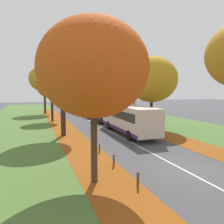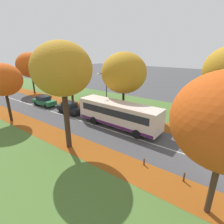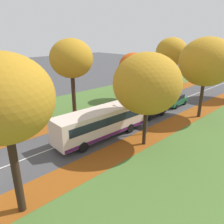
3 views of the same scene
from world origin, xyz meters
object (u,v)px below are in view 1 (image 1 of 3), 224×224
tree_left_near (62,63)px  tree_right_near (152,79)px  car_black_lead (103,117)px  tree_left_far (44,79)px  streetlamp_right (132,97)px  tree_left_mid (52,85)px  car_green_following (90,113)px  bollard_third (99,149)px  bollard_nearest (138,180)px  tree_right_far (97,85)px  bollard_second (114,160)px  bus (128,118)px  tree_left_nearest (93,68)px  tree_right_mid (119,77)px

tree_left_near → tree_right_near: 10.59m
car_black_lead → tree_right_near: bearing=-58.6°
tree_left_far → streetlamp_right: 21.88m
tree_left_mid → car_green_following: (6.42, 2.35, -4.52)m
bollard_third → bollard_nearest: bearing=-89.7°
car_green_following → bollard_third: bearing=-102.7°
tree_left_near → tree_right_far: 25.44m
bollard_second → car_black_lead: car_black_lead is taller
bollard_third → streetlamp_right: bearing=53.3°
car_black_lead → car_green_following: size_ratio=0.99×
tree_left_far → bus: tree_left_far is taller
tree_left_near → bollard_nearest: tree_left_near is taller
tree_left_nearest → tree_left_mid: 22.97m
bus → tree_left_far: bearing=107.0°
car_green_following → tree_left_near: bearing=-115.1°
tree_right_far → bollard_nearest: size_ratio=11.43×
bollard_third → tree_left_mid: bearing=95.6°
streetlamp_right → bollard_second: bearing=-119.6°
tree_left_far → tree_right_far: size_ratio=1.13×
tree_left_near → bus: bearing=-10.2°
tree_left_mid → tree_left_far: tree_left_far is taller
tree_left_far → bollard_second: (2.18, -32.26, -6.43)m
tree_left_near → bollard_second: 12.33m
tree_left_near → bollard_third: (1.66, -7.04, -6.90)m
bollard_nearest → bollard_second: size_ratio=1.01×
car_green_following → bollard_nearest: bearing=-99.8°
tree_left_mid → tree_right_near: bearing=-44.5°
streetlamp_right → tree_right_near: bearing=-51.1°
tree_left_near → bus: (6.58, -1.19, -5.50)m
bollard_third → car_black_lead: size_ratio=0.14×
tree_left_far → tree_right_mid: (11.27, -10.63, 0.04)m
tree_left_nearest → tree_left_far: (-0.48, 34.03, 1.19)m
tree_right_far → streetlamp_right: 20.70m
tree_left_nearest → tree_left_near: (0.07, 11.89, 1.60)m
tree_left_near → tree_right_mid: size_ratio=0.98×
tree_left_far → streetlamp_right: size_ratio=1.56×
tree_right_far → car_green_following: 11.70m
tree_left_mid → tree_right_near: (10.61, -10.42, 0.52)m
tree_right_near → car_black_lead: 9.23m
tree_left_mid → bollard_second: size_ratio=10.16×
bollard_second → bus: size_ratio=0.07×
tree_right_near → car_green_following: tree_right_near is taller
bollard_third → streetlamp_right: streetlamp_right is taller
tree_right_near → tree_right_mid: (0.24, 10.85, 0.97)m
tree_left_nearest → tree_right_mid: (10.79, 23.40, 1.22)m
bus → car_green_following: (-0.29, 14.62, -0.89)m
tree_right_mid → car_green_following: bearing=156.6°
tree_left_mid → bus: bearing=-61.3°
bollard_nearest → car_black_lead: car_black_lead is taller
tree_right_far → car_black_lead: size_ratio=1.96×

